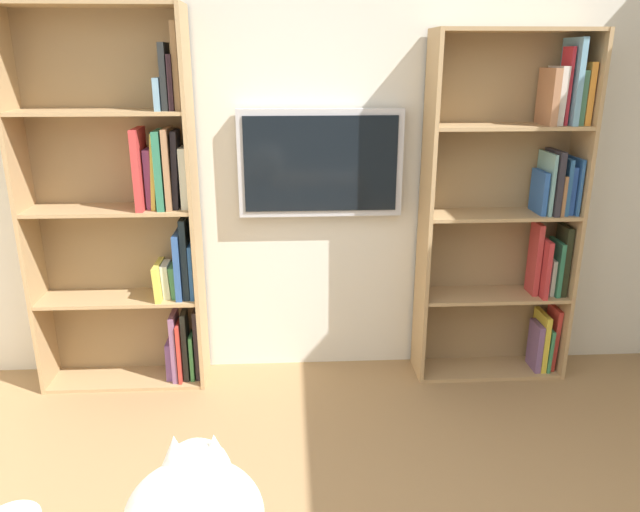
# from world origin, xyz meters

# --- Properties ---
(wall_back) EXTENTS (4.52, 0.06, 2.70)m
(wall_back) POSITION_xyz_m (0.00, -2.23, 1.35)
(wall_back) COLOR silver
(wall_back) RESTS_ON ground
(bookshelf_left) EXTENTS (0.87, 0.28, 1.96)m
(bookshelf_left) POSITION_xyz_m (-1.18, -2.06, 1.00)
(bookshelf_left) COLOR tan
(bookshelf_left) RESTS_ON ground
(bookshelf_right) EXTENTS (0.92, 0.28, 2.08)m
(bookshelf_right) POSITION_xyz_m (0.96, -2.07, 1.01)
(bookshelf_right) COLOR tan
(bookshelf_right) RESTS_ON ground
(wall_mounted_tv) EXTENTS (0.91, 0.07, 0.59)m
(wall_mounted_tv) POSITION_xyz_m (-0.07, -2.15, 1.26)
(wall_mounted_tv) COLOR #B7B7BC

